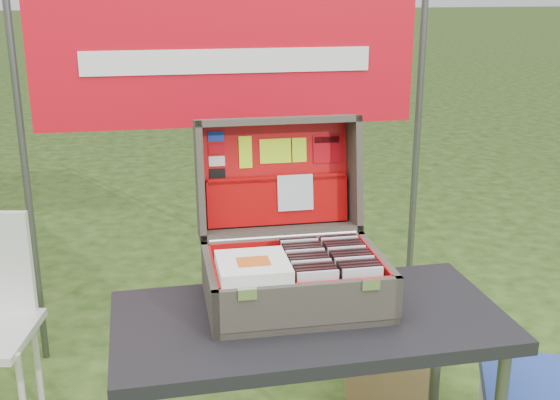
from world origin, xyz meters
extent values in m
cube|color=black|center=(0.09, -0.06, 0.68)|extent=(1.14, 0.59, 0.04)
cylinder|color=#59595B|center=(0.59, 0.16, 0.33)|extent=(0.04, 0.04, 0.66)
cube|color=#615A4B|center=(0.07, 0.02, 0.71)|extent=(0.53, 0.38, 0.02)
cube|color=#615A4B|center=(0.07, -0.16, 0.77)|extent=(0.53, 0.02, 0.14)
cube|color=#615A4B|center=(0.07, 0.20, 0.77)|extent=(0.53, 0.02, 0.14)
cube|color=#615A4B|center=(-0.18, 0.02, 0.77)|extent=(0.02, 0.38, 0.14)
cube|color=#615A4B|center=(0.32, 0.02, 0.77)|extent=(0.02, 0.38, 0.14)
cube|color=red|center=(0.07, 0.02, 0.72)|extent=(0.49, 0.33, 0.01)
cube|color=silver|center=(-0.10, -0.17, 0.83)|extent=(0.05, 0.01, 0.03)
cube|color=silver|center=(0.24, -0.17, 0.83)|extent=(0.05, 0.01, 0.03)
cylinder|color=silver|center=(0.07, 0.21, 0.84)|extent=(0.47, 0.02, 0.02)
cube|color=#615A4B|center=(0.07, 0.37, 1.01)|extent=(0.53, 0.08, 0.37)
cube|color=#615A4B|center=(0.07, 0.33, 1.19)|extent=(0.53, 0.14, 0.04)
cube|color=#615A4B|center=(0.07, 0.28, 0.84)|extent=(0.53, 0.14, 0.04)
cube|color=#615A4B|center=(-0.18, 0.31, 1.02)|extent=(0.02, 0.20, 0.39)
cube|color=#615A4B|center=(0.32, 0.31, 1.02)|extent=(0.02, 0.20, 0.39)
cube|color=red|center=(0.07, 0.35, 1.01)|extent=(0.48, 0.06, 0.33)
cube|color=red|center=(0.07, -0.15, 0.78)|extent=(0.49, 0.01, 0.12)
cube|color=red|center=(0.07, 0.18, 0.78)|extent=(0.49, 0.01, 0.12)
cube|color=red|center=(-0.17, 0.02, 0.78)|extent=(0.01, 0.33, 0.12)
cube|color=red|center=(0.31, 0.02, 0.78)|extent=(0.01, 0.33, 0.12)
cube|color=#A40506|center=(0.07, 0.32, 0.93)|extent=(0.47, 0.06, 0.15)
cube|color=#A40506|center=(0.07, 0.33, 1.00)|extent=(0.46, 0.02, 0.02)
cube|color=silver|center=(0.13, 0.31, 0.96)|extent=(0.12, 0.03, 0.12)
cube|color=#1933B2|center=(-0.12, 0.37, 1.14)|extent=(0.05, 0.01, 0.03)
cube|color=#B9050F|center=(-0.12, 0.36, 1.10)|extent=(0.05, 0.01, 0.03)
cube|color=white|center=(-0.12, 0.35, 1.06)|extent=(0.05, 0.01, 0.03)
cube|color=black|center=(-0.12, 0.35, 1.02)|extent=(0.05, 0.01, 0.03)
cube|color=#BCF217|center=(-0.03, 0.36, 1.09)|extent=(0.04, 0.02, 0.10)
cube|color=#BCF217|center=(0.07, 0.36, 1.09)|extent=(0.10, 0.02, 0.08)
cube|color=#BCF217|center=(0.15, 0.36, 1.09)|extent=(0.05, 0.02, 0.08)
cube|color=#B9050F|center=(0.24, 0.36, 1.09)|extent=(0.09, 0.02, 0.09)
cube|color=black|center=(0.24, 0.36, 1.12)|extent=(0.08, 0.01, 0.02)
cube|color=silver|center=(0.10, -0.12, 0.79)|extent=(0.12, 0.01, 0.13)
cube|color=black|center=(0.10, -0.10, 0.79)|extent=(0.12, 0.01, 0.13)
cube|color=black|center=(0.10, -0.08, 0.79)|extent=(0.12, 0.01, 0.13)
cube|color=black|center=(0.10, -0.06, 0.79)|extent=(0.12, 0.01, 0.13)
cube|color=silver|center=(0.10, -0.04, 0.79)|extent=(0.12, 0.01, 0.13)
cube|color=black|center=(0.10, -0.02, 0.79)|extent=(0.12, 0.01, 0.13)
cube|color=black|center=(0.10, 0.00, 0.79)|extent=(0.12, 0.01, 0.13)
cube|color=black|center=(0.10, 0.02, 0.79)|extent=(0.12, 0.01, 0.13)
cube|color=silver|center=(0.10, 0.04, 0.79)|extent=(0.12, 0.01, 0.13)
cube|color=black|center=(0.10, 0.06, 0.79)|extent=(0.12, 0.01, 0.13)
cube|color=black|center=(0.10, 0.08, 0.79)|extent=(0.12, 0.01, 0.13)
cube|color=black|center=(0.10, 0.10, 0.79)|extent=(0.12, 0.01, 0.13)
cube|color=silver|center=(0.10, 0.12, 0.79)|extent=(0.12, 0.01, 0.13)
cube|color=black|center=(0.10, 0.15, 0.79)|extent=(0.12, 0.01, 0.13)
cube|color=silver|center=(0.23, -0.12, 0.79)|extent=(0.12, 0.01, 0.13)
cube|color=black|center=(0.23, -0.10, 0.79)|extent=(0.12, 0.01, 0.13)
cube|color=black|center=(0.23, -0.08, 0.79)|extent=(0.12, 0.01, 0.13)
cube|color=black|center=(0.23, -0.06, 0.79)|extent=(0.12, 0.01, 0.13)
cube|color=silver|center=(0.23, -0.04, 0.79)|extent=(0.12, 0.01, 0.13)
cube|color=black|center=(0.23, -0.02, 0.79)|extent=(0.12, 0.01, 0.13)
cube|color=black|center=(0.23, 0.00, 0.79)|extent=(0.12, 0.01, 0.13)
cube|color=black|center=(0.23, 0.02, 0.79)|extent=(0.12, 0.01, 0.13)
cube|color=silver|center=(0.23, 0.04, 0.79)|extent=(0.12, 0.01, 0.13)
cube|color=black|center=(0.23, 0.06, 0.79)|extent=(0.12, 0.01, 0.13)
cube|color=black|center=(0.23, 0.08, 0.79)|extent=(0.12, 0.01, 0.13)
cube|color=black|center=(0.23, 0.10, 0.79)|extent=(0.12, 0.01, 0.13)
cube|color=silver|center=(0.23, 0.12, 0.79)|extent=(0.12, 0.01, 0.13)
cube|color=black|center=(0.23, 0.15, 0.79)|extent=(0.12, 0.01, 0.13)
cube|color=white|center=(-0.07, -0.05, 0.84)|extent=(0.20, 0.20, 0.00)
cube|color=white|center=(-0.07, -0.05, 0.85)|extent=(0.20, 0.20, 0.00)
cube|color=white|center=(-0.07, -0.05, 0.85)|extent=(0.20, 0.20, 0.00)
cube|color=white|center=(-0.07, -0.05, 0.86)|extent=(0.20, 0.20, 0.00)
cube|color=white|center=(-0.07, -0.05, 0.86)|extent=(0.20, 0.20, 0.00)
cube|color=white|center=(-0.07, -0.05, 0.87)|extent=(0.20, 0.20, 0.00)
cube|color=white|center=(-0.07, -0.05, 0.87)|extent=(0.20, 0.20, 0.00)
cube|color=#D85919|center=(-0.07, -0.06, 0.88)|extent=(0.09, 0.07, 0.00)
cube|color=#223F9A|center=(0.90, -0.08, 0.38)|extent=(0.56, 0.50, 0.05)
cylinder|color=silver|center=(-0.81, 0.69, 0.21)|extent=(0.02, 0.02, 0.42)
cylinder|color=silver|center=(-0.81, 0.71, 0.62)|extent=(0.02, 0.02, 0.39)
cube|color=#987B4D|center=(0.57, 0.54, 0.19)|extent=(0.39, 0.20, 0.39)
cylinder|color=#59595B|center=(-0.85, 1.10, 0.85)|extent=(0.03, 0.03, 1.70)
cylinder|color=#59595B|center=(0.85, 1.10, 0.85)|extent=(0.03, 0.03, 1.70)
cube|color=red|center=(0.00, 1.09, 1.30)|extent=(1.60, 0.02, 0.55)
cube|color=white|center=(0.00, 1.08, 1.30)|extent=(1.20, 0.00, 0.10)
camera|label=1|loc=(-0.32, -1.84, 1.62)|focal=45.00mm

